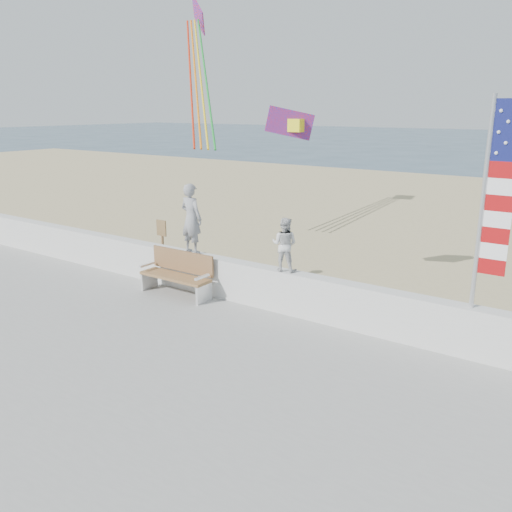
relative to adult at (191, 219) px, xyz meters
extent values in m
plane|color=#2C4458|center=(1.75, -2.00, -1.89)|extent=(220.00, 220.00, 0.00)
cube|color=tan|center=(1.75, 7.00, -1.85)|extent=(90.00, 40.00, 0.08)
cube|color=silver|center=(1.75, 0.00, -1.26)|extent=(30.00, 0.35, 0.90)
imported|color=gray|center=(0.00, 0.00, 0.00)|extent=(0.62, 0.43, 1.63)
imported|color=silver|center=(2.53, 0.00, -0.25)|extent=(0.62, 0.53, 1.13)
cube|color=olive|center=(-0.06, -0.55, -1.27)|extent=(1.80, 0.50, 0.06)
cube|color=brown|center=(-0.06, -0.28, -0.96)|extent=(1.80, 0.05, 0.50)
cube|color=silver|center=(-0.91, -0.55, -1.51)|extent=(0.06, 0.50, 0.40)
cube|color=white|center=(-0.91, -0.60, -1.11)|extent=(0.06, 0.45, 0.05)
cube|color=silver|center=(0.79, -0.55, -1.51)|extent=(0.06, 0.50, 0.40)
cube|color=silver|center=(0.79, -0.60, -1.11)|extent=(0.06, 0.45, 0.05)
cylinder|color=silver|center=(6.28, 0.00, 0.94)|extent=(0.08, 0.08, 3.50)
cube|color=#0F1451|center=(6.52, 0.00, 2.14)|extent=(0.44, 0.02, 0.95)
cube|color=#9E0A0C|center=(6.52, 0.00, -0.06)|extent=(0.44, 0.02, 0.26)
cube|color=white|center=(6.52, 0.00, 0.21)|extent=(0.44, 0.02, 0.26)
cube|color=#9E0A0C|center=(6.52, 0.00, 0.47)|extent=(0.44, 0.02, 0.26)
cube|color=white|center=(6.52, 0.00, 0.74)|extent=(0.44, 0.02, 0.26)
cube|color=#9E0A0C|center=(6.52, 0.00, 1.00)|extent=(0.44, 0.02, 0.26)
cube|color=white|center=(6.52, 0.00, 1.26)|extent=(0.44, 0.02, 0.26)
cube|color=#9E0A0C|center=(6.52, 0.00, 1.53)|extent=(0.44, 0.02, 0.26)
sphere|color=white|center=(6.40, -0.02, 1.79)|extent=(0.06, 0.06, 0.06)
sphere|color=white|center=(6.52, -0.02, 1.95)|extent=(0.06, 0.06, 0.06)
sphere|color=white|center=(6.40, -0.02, 2.11)|extent=(0.06, 0.06, 0.06)
sphere|color=white|center=(6.52, -0.02, 2.27)|extent=(0.06, 0.06, 0.06)
sphere|color=white|center=(6.40, -0.02, 2.43)|extent=(0.06, 0.06, 0.06)
cube|color=red|center=(1.67, 1.54, 2.13)|extent=(1.08, 0.87, 0.77)
cube|color=yellow|center=(1.82, 1.54, 2.08)|extent=(0.40, 0.30, 0.28)
cube|color=red|center=(-5.61, 7.05, 5.70)|extent=(1.16, 0.94, 1.40)
cylinder|color=red|center=(-4.55, 5.30, 3.38)|extent=(3.13, 3.39, 4.33)
cylinder|color=orange|center=(-4.32, 5.30, 3.38)|extent=(3.23, 3.39, 4.33)
cylinder|color=yellow|center=(-4.10, 5.30, 3.38)|extent=(3.33, 3.39, 4.33)
cylinder|color=#178F2C|center=(-3.87, 5.30, 3.38)|extent=(3.43, 3.39, 4.33)
cylinder|color=olive|center=(-1.68, 0.73, -1.21)|extent=(0.07, 0.07, 1.20)
cube|color=olive|center=(-1.68, 0.71, -0.56)|extent=(0.32, 0.03, 0.42)
camera|label=1|loc=(8.20, -9.22, 2.48)|focal=38.00mm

